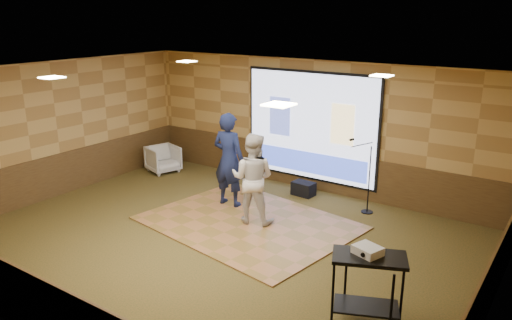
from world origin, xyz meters
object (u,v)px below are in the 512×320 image
Objects in this scene: projector_screen at (310,128)px; dance_floor at (248,223)px; av_table at (368,276)px; duffel_bag at (303,189)px; mic_stand at (366,189)px; player_right at (253,178)px; projector at (368,250)px; banquet_chair at (163,159)px; player_left at (229,160)px.

projector_screen is 2.86m from dance_floor.
av_table is at bearing -29.31° from dance_floor.
av_table is at bearing -51.06° from duffel_bag.
mic_stand is 1.58m from duffel_bag.
projector_screen is 1.86× the size of player_right.
dance_floor is at bearing -145.29° from mic_stand.
projector reaches higher than duffel_bag.
banquet_chair is at bearing -165.15° from projector_screen.
player_left is 1.30× the size of mic_stand.
dance_floor is at bearing 169.94° from projector.
projector_screen is 4.43× the size of banquet_chair.
av_table is at bearing -80.96° from mic_stand.
mic_stand is at bearing -5.28° from duffel_bag.
player_right is 3.62× the size of duffel_bag.
projector is 0.68× the size of duffel_bag.
av_table is at bearing 132.98° from player_right.
banquet_chair is (-3.73, 1.46, 0.33)m from dance_floor.
dance_floor is 1.93× the size of player_left.
dance_floor is 2.01m from duffel_bag.
duffel_bag is at bearing -128.37° from player_left.
projector_screen reaches higher than player_left.
dance_floor is at bearing -90.12° from projector_screen.
dance_floor is 4.02m from banquet_chair.
duffel_bag is at bearing 161.06° from mic_stand.
banquet_chair is at bearing -172.00° from duffel_bag.
player_right is 4.05m from banquet_chair.
projector_screen reaches higher than duffel_bag.
av_table is (3.14, -1.88, -0.22)m from player_right.
dance_floor is at bearing 52.79° from player_right.
projector is 0.22× the size of mic_stand.
projector_screen reaches higher than projector.
mic_stand is at bearing -19.73° from projector_screen.
player_left is 1.12× the size of player_right.
player_right is 2.43m from mic_stand.
av_table is 0.65× the size of mic_stand.
dance_floor is 2.51× the size of mic_stand.
duffel_bag is (0.11, -0.45, -1.32)m from projector_screen.
dance_floor is 0.91m from player_right.
player_left reaches higher than projector.
player_left is 4.65m from projector.
player_left is 1.04m from player_right.
player_left is at bearing 169.30° from projector.
banquet_chair is 1.52× the size of duffel_bag.
projector_screen is at bearing 126.84° from av_table.
dance_floor is 2.17× the size of player_right.
banquet_chair is at bearing 170.58° from mic_stand.
dance_floor is at bearing -93.40° from duffel_bag.
av_table reaches higher than banquet_chair.
av_table is (4.07, -2.34, -0.32)m from player_left.
player_right is 2.38× the size of banquet_chair.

